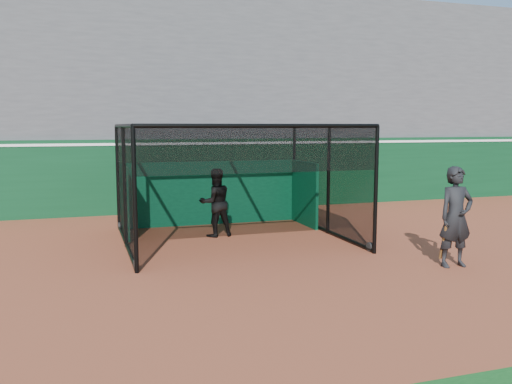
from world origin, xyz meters
name	(u,v)px	position (x,y,z in m)	size (l,w,h in m)	color
ground	(283,271)	(0.00, 0.00, 0.00)	(120.00, 120.00, 0.00)	brown
outfield_wall	(197,174)	(0.00, 8.50, 1.29)	(50.00, 0.50, 2.50)	#09361B
grandstand	(177,88)	(0.00, 12.27, 4.48)	(50.00, 7.85, 8.95)	#4C4C4F
batting_cage	(233,183)	(-0.14, 3.34, 1.47)	(5.52, 5.09, 2.95)	black
batter	(215,203)	(-0.46, 3.89, 0.92)	(0.89, 0.69, 1.83)	black
on_deck_player	(456,217)	(3.57, -0.73, 1.06)	(0.79, 0.53, 2.12)	black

